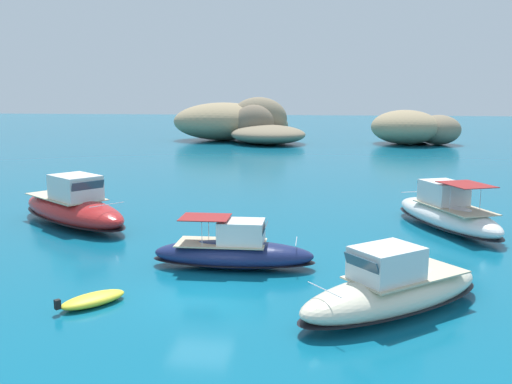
{
  "coord_description": "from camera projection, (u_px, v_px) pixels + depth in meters",
  "views": [
    {
      "loc": [
        5.35,
        -20.38,
        8.01
      ],
      "look_at": [
        0.16,
        14.17,
        1.77
      ],
      "focal_mm": 38.26,
      "sensor_mm": 36.0,
      "label": 1
    }
  ],
  "objects": [
    {
      "name": "motorboat_navy",
      "position": [
        234.0,
        252.0,
        25.51
      ],
      "size": [
        7.77,
        2.62,
        2.41
      ],
      "color": "navy",
      "rests_on": "ground"
    },
    {
      "name": "islet_small",
      "position": [
        415.0,
        128.0,
        90.01
      ],
      "size": [
        15.81,
        15.68,
        5.59
      ],
      "color": "#9E8966",
      "rests_on": "ground"
    },
    {
      "name": "motorboat_cream",
      "position": [
        393.0,
        290.0,
        20.25
      ],
      "size": [
        8.33,
        7.6,
        2.56
      ],
      "color": "beige",
      "rests_on": "ground"
    },
    {
      "name": "ground_plane",
      "position": [
        200.0,
        296.0,
        22.04
      ],
      "size": [
        400.0,
        400.0,
        0.0
      ],
      "primitive_type": "plane",
      "color": "#0C5B7A"
    },
    {
      "name": "islet_large",
      "position": [
        244.0,
        124.0,
        96.68
      ],
      "size": [
        27.07,
        28.88,
        7.64
      ],
      "color": "#9E8966",
      "rests_on": "ground"
    },
    {
      "name": "motorboat_red",
      "position": [
        73.0,
        208.0,
        33.96
      ],
      "size": [
        10.68,
        8.93,
        3.18
      ],
      "color": "red",
      "rests_on": "ground"
    },
    {
      "name": "motorboat_white",
      "position": [
        446.0,
        213.0,
        32.85
      ],
      "size": [
        6.5,
        10.01,
        3.02
      ],
      "color": "white",
      "rests_on": "ground"
    },
    {
      "name": "dinghy_tender",
      "position": [
        93.0,
        299.0,
        21.03
      ],
      "size": [
        2.49,
        2.72,
        0.58
      ],
      "color": "yellow",
      "rests_on": "ground"
    }
  ]
}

